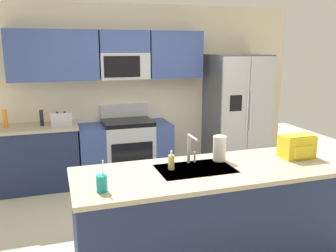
% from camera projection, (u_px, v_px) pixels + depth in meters
% --- Properties ---
extents(ground_plane, '(9.00, 9.00, 0.00)m').
position_uv_depth(ground_plane, '(185.00, 231.00, 3.90)').
color(ground_plane, beige).
rests_on(ground_plane, ground).
extents(kitchen_wall_unit, '(5.20, 0.43, 2.60)m').
position_uv_depth(kitchen_wall_unit, '(129.00, 80.00, 5.47)').
color(kitchen_wall_unit, beige).
rests_on(kitchen_wall_unit, ground).
extents(back_counter, '(1.09, 0.63, 0.90)m').
position_uv_depth(back_counter, '(39.00, 157.00, 5.01)').
color(back_counter, '#1E2A4D').
rests_on(back_counter, ground).
extents(range_oven, '(1.36, 0.61, 1.10)m').
position_uv_depth(range_oven, '(126.00, 150.00, 5.39)').
color(range_oven, '#B7BABF').
rests_on(range_oven, ground).
extents(refrigerator, '(0.90, 0.76, 1.85)m').
position_uv_depth(refrigerator, '(237.00, 113.00, 5.76)').
color(refrigerator, '#4C4F54').
rests_on(refrigerator, ground).
extents(island_counter, '(2.39, 0.88, 0.90)m').
position_uv_depth(island_counter, '(207.00, 215.00, 3.28)').
color(island_counter, '#1E2A4D').
rests_on(island_counter, ground).
extents(toaster, '(0.28, 0.16, 0.18)m').
position_uv_depth(toaster, '(61.00, 119.00, 4.95)').
color(toaster, '#B7BABF').
rests_on(toaster, back_counter).
extents(pepper_mill, '(0.05, 0.05, 0.22)m').
position_uv_depth(pepper_mill, '(42.00, 118.00, 4.92)').
color(pepper_mill, black).
rests_on(pepper_mill, back_counter).
extents(bottle_orange, '(0.06, 0.06, 0.25)m').
position_uv_depth(bottle_orange, '(5.00, 119.00, 4.79)').
color(bottle_orange, orange).
rests_on(bottle_orange, back_counter).
extents(sink_faucet, '(0.08, 0.21, 0.28)m').
position_uv_depth(sink_faucet, '(190.00, 146.00, 3.30)').
color(sink_faucet, '#B7BABF').
rests_on(sink_faucet, island_counter).
extents(drink_cup_teal, '(0.08, 0.08, 0.25)m').
position_uv_depth(drink_cup_teal, '(102.00, 183.00, 2.68)').
color(drink_cup_teal, teal).
rests_on(drink_cup_teal, island_counter).
extents(soap_dispenser, '(0.06, 0.06, 0.17)m').
position_uv_depth(soap_dispenser, '(171.00, 162.00, 3.17)').
color(soap_dispenser, '#D8CC66').
rests_on(soap_dispenser, island_counter).
extents(paper_towel_roll, '(0.12, 0.12, 0.24)m').
position_uv_depth(paper_towel_roll, '(220.00, 148.00, 3.41)').
color(paper_towel_roll, white).
rests_on(paper_towel_roll, island_counter).
extents(backpack, '(0.32, 0.22, 0.23)m').
position_uv_depth(backpack, '(297.00, 146.00, 3.50)').
color(backpack, yellow).
rests_on(backpack, island_counter).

